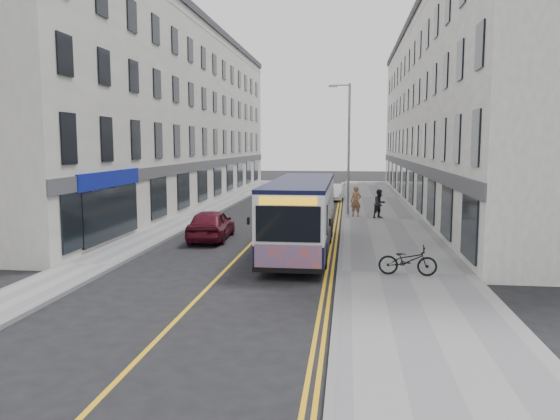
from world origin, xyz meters
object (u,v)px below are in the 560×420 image
(pedestrian_near, at_px, (356,202))
(car_maroon, at_px, (211,224))
(car_white, at_px, (335,192))
(city_bus, at_px, (302,213))
(streetlamp, at_px, (347,144))
(pedestrian_far, at_px, (380,204))
(bicycle, at_px, (408,260))

(pedestrian_near, relative_size, car_maroon, 0.42)
(car_white, bearing_deg, city_bus, -87.75)
(streetlamp, height_order, pedestrian_far, streetlamp)
(car_maroon, bearing_deg, pedestrian_near, -131.91)
(bicycle, bearing_deg, pedestrian_near, 9.19)
(streetlamp, bearing_deg, pedestrian_near, -61.87)
(pedestrian_near, xyz_separation_m, pedestrian_far, (1.36, -0.53, -0.05))
(city_bus, height_order, pedestrian_near, city_bus)
(car_maroon, bearing_deg, streetlamp, -126.34)
(city_bus, xyz_separation_m, bicycle, (3.85, -4.14, -1.00))
(city_bus, xyz_separation_m, car_white, (0.83, 20.90, -0.99))
(city_bus, xyz_separation_m, pedestrian_far, (3.70, 9.85, -0.66))
(bicycle, xyz_separation_m, car_maroon, (-8.22, 6.37, 0.10))
(city_bus, height_order, car_maroon, city_bus)
(streetlamp, relative_size, pedestrian_near, 4.50)
(car_maroon, bearing_deg, car_white, -107.98)
(car_white, bearing_deg, streetlamp, -79.65)
(bicycle, height_order, pedestrian_far, pedestrian_far)
(city_bus, height_order, car_white, city_bus)
(city_bus, bearing_deg, streetlamp, 81.06)
(city_bus, relative_size, bicycle, 5.39)
(pedestrian_near, distance_m, car_maroon, 10.57)
(streetlamp, height_order, car_white, streetlamp)
(bicycle, distance_m, pedestrian_near, 14.60)
(streetlamp, xyz_separation_m, bicycle, (2.05, -15.54, -3.77))
(pedestrian_near, xyz_separation_m, car_maroon, (-6.72, -8.15, -0.29))
(streetlamp, relative_size, car_white, 2.10)
(pedestrian_near, distance_m, car_white, 10.63)
(streetlamp, relative_size, bicycle, 4.24)
(streetlamp, xyz_separation_m, car_maroon, (-6.17, -9.18, -3.66))
(car_maroon, bearing_deg, pedestrian_far, -139.10)
(city_bus, bearing_deg, pedestrian_near, 77.29)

